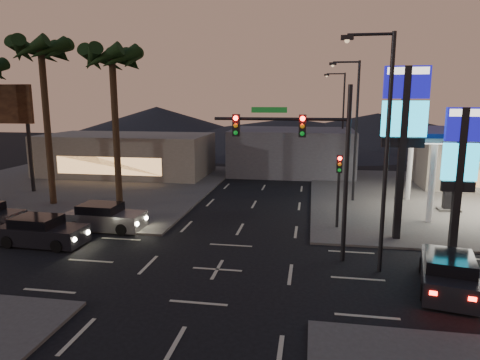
% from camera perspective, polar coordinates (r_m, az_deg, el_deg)
% --- Properties ---
extents(ground, '(140.00, 140.00, 0.00)m').
position_cam_1_polar(ground, '(19.23, -3.04, -11.83)').
color(ground, black).
rests_on(ground, ground).
extents(corner_lot_ne, '(24.00, 24.00, 0.12)m').
position_cam_1_polar(corner_lot_ne, '(36.18, 28.84, -2.29)').
color(corner_lot_ne, '#47443F').
rests_on(corner_lot_ne, ground).
extents(corner_lot_nw, '(24.00, 24.00, 0.12)m').
position_cam_1_polar(corner_lot_nw, '(39.52, -20.92, -0.66)').
color(corner_lot_nw, '#47443F').
rests_on(corner_lot_nw, ground).
extents(pylon_sign_tall, '(2.20, 0.35, 9.00)m').
position_cam_1_polar(pylon_sign_tall, '(23.30, 21.06, 7.61)').
color(pylon_sign_tall, black).
rests_on(pylon_sign_tall, ground).
extents(pylon_sign_short, '(1.60, 0.35, 7.00)m').
position_cam_1_polar(pylon_sign_short, '(23.10, 27.34, 2.77)').
color(pylon_sign_short, black).
rests_on(pylon_sign_short, ground).
extents(traffic_signal_mast, '(6.10, 0.39, 8.00)m').
position_cam_1_polar(traffic_signal_mast, '(19.43, 9.01, 4.26)').
color(traffic_signal_mast, black).
rests_on(traffic_signal_mast, ground).
extents(pedestal_signal, '(0.32, 0.39, 4.30)m').
position_cam_1_polar(pedestal_signal, '(24.76, 13.04, 0.09)').
color(pedestal_signal, black).
rests_on(pedestal_signal, ground).
extents(streetlight_near, '(2.14, 0.25, 10.00)m').
position_cam_1_polar(streetlight_near, '(18.62, 18.44, 5.08)').
color(streetlight_near, black).
rests_on(streetlight_near, ground).
extents(streetlight_mid, '(2.14, 0.25, 10.00)m').
position_cam_1_polar(streetlight_mid, '(31.50, 14.90, 7.35)').
color(streetlight_mid, black).
rests_on(streetlight_mid, ground).
extents(streetlight_far, '(2.14, 0.25, 10.00)m').
position_cam_1_polar(streetlight_far, '(45.44, 13.33, 8.34)').
color(streetlight_far, black).
rests_on(streetlight_far, ground).
extents(palm_a, '(4.41, 4.41, 10.86)m').
position_cam_1_polar(palm_a, '(29.85, -16.65, 14.23)').
color(palm_a, black).
rests_on(palm_a, ground).
extents(palm_b, '(4.41, 4.41, 11.46)m').
position_cam_1_polar(palm_b, '(32.38, -24.93, 14.36)').
color(palm_b, black).
rests_on(palm_b, ground).
extents(building_far_west, '(16.00, 8.00, 4.00)m').
position_cam_1_polar(building_far_west, '(43.55, -14.84, 3.27)').
color(building_far_west, '#726B5B').
rests_on(building_far_west, ground).
extents(building_far_mid, '(12.00, 9.00, 4.40)m').
position_cam_1_polar(building_far_mid, '(43.67, 6.99, 3.84)').
color(building_far_mid, '#4C4C51').
rests_on(building_far_mid, ground).
extents(hill_left, '(40.00, 40.00, 6.00)m').
position_cam_1_polar(hill_left, '(82.68, -11.01, 7.49)').
color(hill_left, black).
rests_on(hill_left, ground).
extents(hill_right, '(50.00, 50.00, 5.00)m').
position_cam_1_polar(hill_right, '(78.26, 17.82, 6.64)').
color(hill_right, black).
rests_on(hill_right, ground).
extents(hill_center, '(60.00, 60.00, 4.00)m').
position_cam_1_polar(hill_center, '(77.61, 6.70, 6.67)').
color(hill_center, black).
rests_on(hill_center, ground).
extents(car_lane_a_front, '(4.59, 2.08, 1.47)m').
position_cam_1_polar(car_lane_a_front, '(24.33, -24.95, -6.27)').
color(car_lane_a_front, black).
rests_on(car_lane_a_front, ground).
extents(car_lane_b_front, '(4.62, 2.07, 1.48)m').
position_cam_1_polar(car_lane_b_front, '(25.84, -17.61, -4.78)').
color(car_lane_b_front, '#575759').
rests_on(car_lane_b_front, ground).
extents(suv_station, '(2.77, 4.76, 1.50)m').
position_cam_1_polar(suv_station, '(18.90, 25.98, -11.09)').
color(suv_station, black).
rests_on(suv_station, ground).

